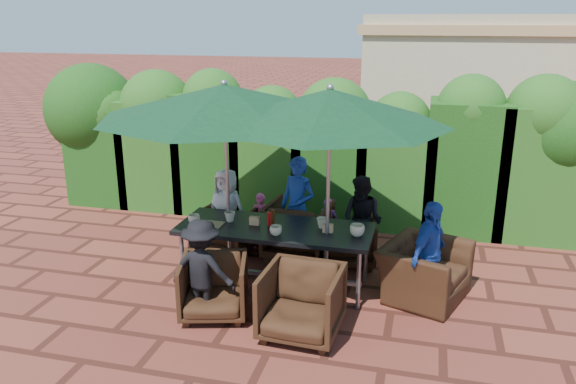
% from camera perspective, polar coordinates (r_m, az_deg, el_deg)
% --- Properties ---
extents(ground, '(80.00, 80.00, 0.00)m').
position_cam_1_polar(ground, '(7.23, -2.67, -8.41)').
color(ground, brown).
rests_on(ground, ground).
extents(dining_table, '(2.32, 0.90, 0.75)m').
position_cam_1_polar(dining_table, '(6.73, -1.32, -4.14)').
color(dining_table, black).
rests_on(dining_table, ground).
extents(umbrella_left, '(3.00, 3.00, 2.46)m').
position_cam_1_polar(umbrella_left, '(6.59, -6.46, 9.16)').
color(umbrella_left, gray).
rests_on(umbrella_left, ground).
extents(umbrella_right, '(2.65, 2.65, 2.46)m').
position_cam_1_polar(umbrella_right, '(6.13, 4.28, 8.61)').
color(umbrella_right, gray).
rests_on(umbrella_right, ground).
extents(chair_far_left, '(0.81, 0.77, 0.71)m').
position_cam_1_polar(chair_far_left, '(7.86, -5.96, -3.50)').
color(chair_far_left, black).
rests_on(chair_far_left, ground).
extents(chair_far_mid, '(0.88, 0.84, 0.85)m').
position_cam_1_polar(chair_far_mid, '(7.60, 1.07, -3.60)').
color(chair_far_mid, black).
rests_on(chair_far_mid, ground).
extents(chair_far_right, '(0.78, 0.74, 0.69)m').
position_cam_1_polar(chair_far_right, '(7.48, 6.25, -4.68)').
color(chair_far_right, black).
rests_on(chair_far_right, ground).
extents(chair_near_left, '(0.86, 0.83, 0.73)m').
position_cam_1_polar(chair_near_left, '(6.23, -7.56, -9.27)').
color(chair_near_left, black).
rests_on(chair_near_left, ground).
extents(chair_near_right, '(0.82, 0.77, 0.80)m').
position_cam_1_polar(chair_near_right, '(5.80, 1.38, -10.86)').
color(chair_near_right, black).
rests_on(chair_near_right, ground).
extents(chair_end_right, '(0.94, 1.15, 0.86)m').
position_cam_1_polar(chair_end_right, '(6.71, 13.70, -6.97)').
color(chair_end_right, black).
rests_on(chair_end_right, ground).
extents(adult_far_left, '(0.63, 0.45, 1.17)m').
position_cam_1_polar(adult_far_left, '(7.82, -6.23, -1.82)').
color(adult_far_left, silver).
rests_on(adult_far_left, ground).
extents(adult_far_mid, '(0.61, 0.55, 1.39)m').
position_cam_1_polar(adult_far_mid, '(7.54, 0.97, -1.60)').
color(adult_far_mid, '#1E42A4').
rests_on(adult_far_mid, ground).
extents(adult_far_right, '(0.66, 0.54, 1.18)m').
position_cam_1_polar(adult_far_right, '(7.43, 7.55, -2.88)').
color(adult_far_right, black).
rests_on(adult_far_right, ground).
extents(adult_near_left, '(0.74, 0.37, 1.13)m').
position_cam_1_polar(adult_near_left, '(6.10, -8.70, -7.84)').
color(adult_near_left, black).
rests_on(adult_near_left, ground).
extents(adult_end_right, '(0.63, 0.81, 1.23)m').
position_cam_1_polar(adult_end_right, '(6.47, 14.12, -6.17)').
color(adult_end_right, '#1E42A4').
rests_on(adult_end_right, ground).
extents(child_left, '(0.32, 0.27, 0.81)m').
position_cam_1_polar(child_left, '(7.86, -2.76, -3.03)').
color(child_left, '#F25596').
rests_on(child_left, ground).
extents(child_right, '(0.31, 0.26, 0.77)m').
position_cam_1_polar(child_right, '(7.78, 4.07, -3.44)').
color(child_right, '#A74FAC').
rests_on(child_right, ground).
extents(pedestrian_a, '(1.69, 0.65, 1.79)m').
position_cam_1_polar(pedestrian_a, '(10.70, 11.76, 4.86)').
color(pedestrian_a, '#217C36').
rests_on(pedestrian_a, ground).
extents(pedestrian_b, '(0.98, 0.73, 1.84)m').
position_cam_1_polar(pedestrian_b, '(10.88, 15.89, 4.90)').
color(pedestrian_b, '#F25596').
rests_on(pedestrian_b, ground).
extents(pedestrian_c, '(1.25, 0.82, 1.79)m').
position_cam_1_polar(pedestrian_c, '(11.00, 21.91, 4.30)').
color(pedestrian_c, gray).
rests_on(pedestrian_c, ground).
extents(cup_a, '(0.14, 0.14, 0.11)m').
position_cam_1_polar(cup_a, '(6.88, -9.52, -2.73)').
color(cup_a, beige).
rests_on(cup_a, dining_table).
extents(cup_b, '(0.13, 0.13, 0.12)m').
position_cam_1_polar(cup_b, '(6.89, -5.92, -2.49)').
color(cup_b, beige).
rests_on(cup_b, dining_table).
extents(cup_c, '(0.14, 0.14, 0.11)m').
position_cam_1_polar(cup_c, '(6.43, -1.24, -3.93)').
color(cup_c, beige).
rests_on(cup_c, dining_table).
extents(cup_d, '(0.13, 0.13, 0.13)m').
position_cam_1_polar(cup_d, '(6.66, 3.49, -3.14)').
color(cup_d, beige).
rests_on(cup_d, dining_table).
extents(cup_e, '(0.17, 0.17, 0.14)m').
position_cam_1_polar(cup_e, '(6.45, 7.04, -3.88)').
color(cup_e, beige).
rests_on(cup_e, dining_table).
extents(ketchup_bottle, '(0.04, 0.04, 0.17)m').
position_cam_1_polar(ketchup_bottle, '(6.71, -1.93, -2.76)').
color(ketchup_bottle, '#B20C0A').
rests_on(ketchup_bottle, dining_table).
extents(sauce_bottle, '(0.04, 0.04, 0.17)m').
position_cam_1_polar(sauce_bottle, '(6.79, -1.53, -2.50)').
color(sauce_bottle, '#4C230C').
rests_on(sauce_bottle, dining_table).
extents(serving_tray, '(0.35, 0.25, 0.02)m').
position_cam_1_polar(serving_tray, '(6.81, -8.15, -3.29)').
color(serving_tray, olive).
rests_on(serving_tray, dining_table).
extents(number_block_left, '(0.12, 0.06, 0.10)m').
position_cam_1_polar(number_block_left, '(6.76, -3.42, -2.94)').
color(number_block_left, tan).
rests_on(number_block_left, dining_table).
extents(number_block_right, '(0.12, 0.06, 0.10)m').
position_cam_1_polar(number_block_right, '(6.53, 4.07, -3.68)').
color(number_block_right, tan).
rests_on(number_block_right, dining_table).
extents(hedge_wall, '(9.10, 1.60, 2.40)m').
position_cam_1_polar(hedge_wall, '(9.00, 0.30, 5.55)').
color(hedge_wall, '#14360E').
rests_on(hedge_wall, ground).
extents(building, '(6.20, 3.08, 3.20)m').
position_cam_1_polar(building, '(13.40, 21.20, 9.61)').
color(building, beige).
rests_on(building, ground).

